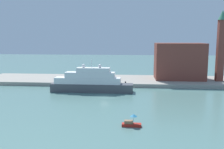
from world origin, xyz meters
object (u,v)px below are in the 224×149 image
(harbor_building, at_px, (179,61))
(person_figure, at_px, (90,77))
(large_yacht, at_px, (91,82))
(mooring_bollard, at_px, (126,82))
(bell_tower, at_px, (221,44))
(parked_car, at_px, (76,80))
(small_motorboat, at_px, (131,122))
(work_barge, at_px, (68,87))

(harbor_building, distance_m, person_figure, 38.37)
(large_yacht, bearing_deg, mooring_bollard, 40.30)
(large_yacht, relative_size, bell_tower, 1.02)
(harbor_building, bearing_deg, bell_tower, -15.12)
(parked_car, distance_m, mooring_bollard, 20.22)
(harbor_building, xyz_separation_m, person_figure, (-37.43, -5.10, -6.76))
(small_motorboat, distance_m, work_barge, 46.50)
(person_figure, bearing_deg, work_barge, -117.31)
(bell_tower, xyz_separation_m, parked_car, (-57.62, -5.90, -14.46))
(small_motorboat, relative_size, bell_tower, 0.15)
(bell_tower, distance_m, mooring_bollard, 41.20)
(small_motorboat, xyz_separation_m, work_barge, (-24.15, 39.74, -0.44))
(work_barge, bearing_deg, large_yacht, -30.49)
(mooring_bollard, bearing_deg, harbor_building, 29.35)
(small_motorboat, distance_m, mooring_bollard, 44.35)
(person_figure, bearing_deg, harbor_building, 7.76)
(bell_tower, bearing_deg, person_figure, -178.97)
(large_yacht, bearing_deg, harbor_building, 33.51)
(small_motorboat, relative_size, person_figure, 2.38)
(small_motorboat, distance_m, parked_car, 52.00)
(parked_car, height_order, mooring_bollard, parked_car)
(large_yacht, relative_size, work_barge, 7.09)
(harbor_building, xyz_separation_m, bell_tower, (15.34, -4.15, 7.50))
(mooring_bollard, bearing_deg, parked_car, 173.07)
(small_motorboat, relative_size, parked_car, 1.01)
(harbor_building, relative_size, parked_car, 4.88)
(parked_car, distance_m, person_figure, 6.93)
(large_yacht, distance_m, parked_car, 15.02)
(work_barge, xyz_separation_m, person_figure, (6.15, 11.91, 1.83))
(person_figure, relative_size, mooring_bollard, 2.80)
(small_motorboat, height_order, harbor_building, harbor_building)
(large_yacht, relative_size, person_figure, 16.42)
(mooring_bollard, bearing_deg, person_figure, 154.11)
(work_barge, height_order, bell_tower, bell_tower)
(parked_car, bearing_deg, small_motorboat, -63.92)
(large_yacht, xyz_separation_m, harbor_building, (34.11, 22.58, 5.62))
(bell_tower, xyz_separation_m, person_figure, (-52.77, -0.95, -14.26))
(person_figure, bearing_deg, mooring_bollard, -25.89)
(mooring_bollard, bearing_deg, large_yacht, -139.70)
(parked_car, bearing_deg, person_figure, 45.57)
(small_motorboat, relative_size, work_barge, 1.03)
(parked_car, bearing_deg, work_barge, -100.56)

